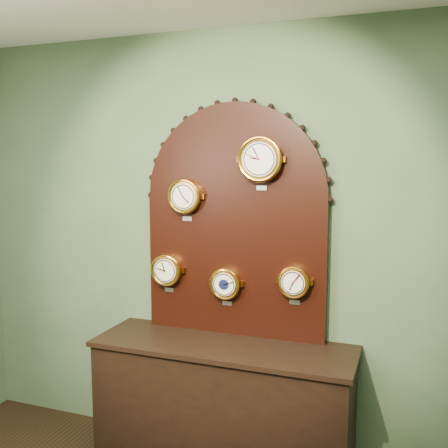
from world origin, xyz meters
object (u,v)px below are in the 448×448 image
at_px(hygrometer, 167,270).
at_px(tide_clock, 294,282).
at_px(shop_counter, 223,409).
at_px(arabic_clock, 260,159).
at_px(display_board, 235,213).
at_px(roman_clock, 185,196).
at_px(barometer, 226,283).

relative_size(hygrometer, tide_clock, 1.06).
height_order(shop_counter, arabic_clock, arabic_clock).
xyz_separation_m(display_board, hygrometer, (-0.46, -0.07, -0.39)).
height_order(roman_clock, tide_clock, roman_clock).
bearing_deg(shop_counter, display_board, 90.00).
bearing_deg(barometer, arabic_clock, -0.43).
xyz_separation_m(roman_clock, arabic_clock, (0.51, -0.00, 0.24)).
distance_m(display_board, hygrometer, 0.61).
relative_size(display_board, arabic_clock, 4.61).
distance_m(shop_counter, display_board, 1.25).
relative_size(roman_clock, tide_clock, 1.10).
relative_size(display_board, roman_clock, 5.51).
bearing_deg(roman_clock, tide_clock, 0.05).
height_order(display_board, hygrometer, display_board).
height_order(display_board, tide_clock, display_board).
xyz_separation_m(shop_counter, roman_clock, (-0.32, 0.15, 1.33)).
relative_size(shop_counter, display_board, 1.05).
distance_m(shop_counter, hygrometer, 0.96).
xyz_separation_m(display_board, arabic_clock, (0.19, -0.07, 0.34)).
bearing_deg(arabic_clock, barometer, 179.57).
xyz_separation_m(arabic_clock, barometer, (-0.23, 0.00, -0.79)).
xyz_separation_m(roman_clock, tide_clock, (0.73, 0.00, -0.51)).
xyz_separation_m(shop_counter, hygrometer, (-0.46, 0.15, 0.83)).
bearing_deg(arabic_clock, roman_clock, 179.85).
height_order(shop_counter, tide_clock, tide_clock).
bearing_deg(tide_clock, roman_clock, -179.95).
height_order(shop_counter, roman_clock, roman_clock).
distance_m(barometer, tide_clock, 0.45).
relative_size(display_board, hygrometer, 5.72).
relative_size(shop_counter, hygrometer, 5.98).
height_order(shop_counter, display_board, display_board).
height_order(display_board, barometer, display_board).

